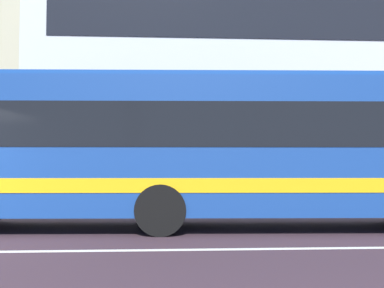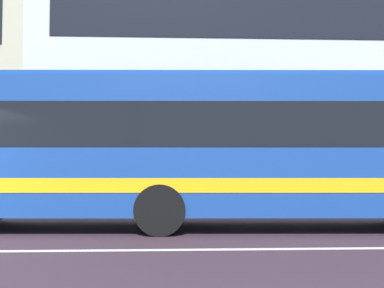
# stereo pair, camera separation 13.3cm
# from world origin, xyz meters

# --- Properties ---
(apartment_block_right) EXTENTS (24.82, 11.33, 13.10)m
(apartment_block_right) POSITION_xyz_m (11.48, 15.33, 6.55)
(apartment_block_right) COLOR silver
(apartment_block_right) RESTS_ON ground_plane
(transit_bus) EXTENTS (12.05, 2.96, 3.27)m
(transit_bus) POSITION_xyz_m (5.27, 2.56, 1.80)
(transit_bus) COLOR navy
(transit_bus) RESTS_ON ground_plane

